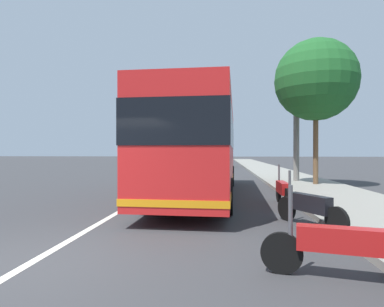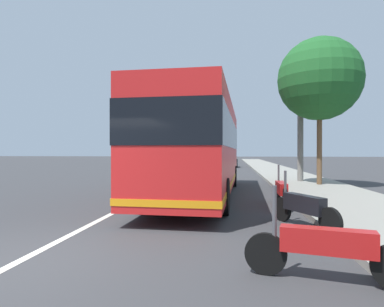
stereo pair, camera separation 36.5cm
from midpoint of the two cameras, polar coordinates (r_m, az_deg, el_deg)
name	(u,v)px [view 2 (the right image)]	position (r m, az deg, el deg)	size (l,w,h in m)	color
ground_plane	(22,260)	(5.86, -26.24, -16.56)	(220.00, 220.00, 0.00)	#38383A
sidewalk_curb	(318,189)	(15.27, 22.02, -5.83)	(110.00, 3.60, 0.14)	gray
lane_divider_line	(162,188)	(15.10, -4.67, -6.13)	(110.00, 0.16, 0.01)	silver
coach_bus	(201,145)	(12.29, 2.44, 1.47)	(11.29, 2.87, 3.45)	red
motorcycle_angled	(326,248)	(4.74, 24.79, -14.92)	(0.55, 2.10, 1.24)	black
motorcycle_nearest_curb	(304,207)	(7.71, 20.49, -8.91)	(1.91, 1.08, 1.24)	black
motorcycle_far_end	(281,191)	(10.47, 16.54, -6.37)	(2.28, 0.26, 1.27)	black
car_behind_bus	(228,161)	(35.95, 6.74, -1.25)	(4.36, 2.03, 1.50)	black
car_side_street	(190,159)	(46.39, -0.04, -0.91)	(4.03, 2.12, 1.53)	black
roadside_tree_mid_block	(320,79)	(16.93, 22.28, 12.08)	(3.93, 3.93, 7.13)	brown
utility_pole	(300,125)	(18.18, 19.23, 4.75)	(0.31, 0.31, 6.22)	slate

